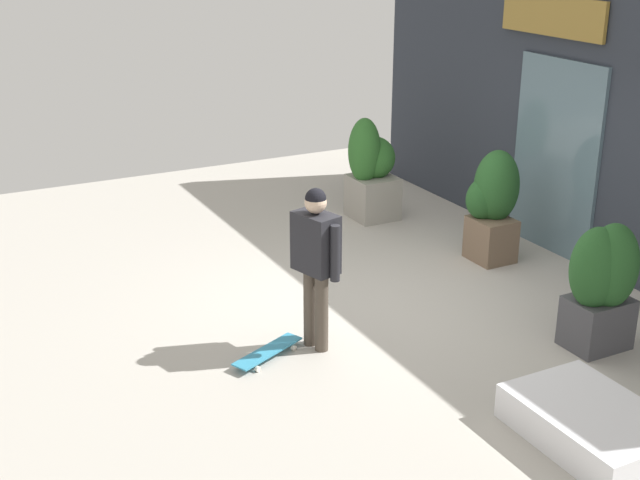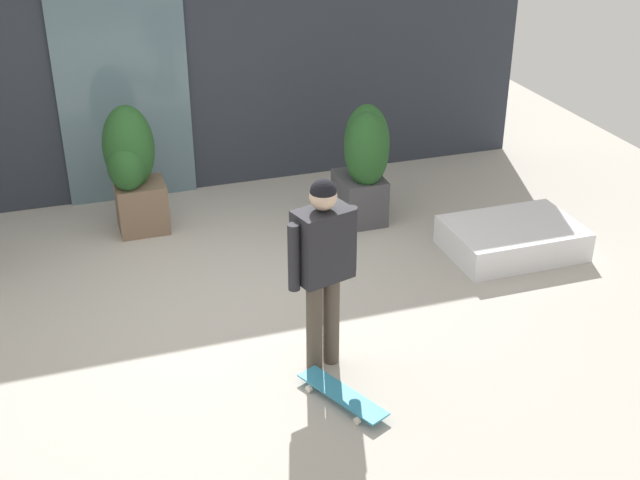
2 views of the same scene
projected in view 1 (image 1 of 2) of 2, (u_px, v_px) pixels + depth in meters
ground_plane at (388, 304)px, 9.11m from camera, size 12.00×12.00×0.00m
building_facade at (598, 128)px, 9.74m from camera, size 8.57×0.31×3.28m
skateboarder at (316, 253)px, 7.86m from camera, size 0.59×0.37×1.61m
skateboard at (268, 352)px, 7.98m from camera, size 0.51×0.81×0.08m
planter_box_left at (493, 202)px, 10.11m from camera, size 0.58×0.64×1.35m
planter_box_right at (602, 282)px, 7.93m from camera, size 0.54×0.67×1.28m
planter_box_mid at (371, 170)px, 11.54m from camera, size 0.66×0.70×1.41m
snow_ledge at (592, 425)px, 6.67m from camera, size 1.30×0.90×0.30m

